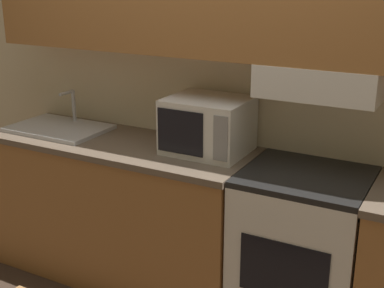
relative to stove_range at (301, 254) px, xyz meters
name	(u,v)px	position (x,y,z in m)	size (l,w,h in m)	color
ground_plane	(225,274)	(-0.56, 0.29, -0.44)	(16.00, 16.00, 0.00)	#3D2D23
wall_back	(229,46)	(-0.54, 0.23, 1.01)	(5.16, 0.38, 2.55)	beige
lower_counter_main	(122,209)	(-1.13, 0.00, 0.00)	(1.63, 0.60, 0.89)	#A36B38
stove_range	(301,254)	(0.00, 0.00, 0.00)	(0.62, 0.58, 0.89)	white
microwave	(208,125)	(-0.58, 0.07, 0.59)	(0.43, 0.38, 0.30)	white
sink_basin	(59,128)	(-1.59, 0.00, 0.46)	(0.59, 0.41, 0.23)	#B7BABF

